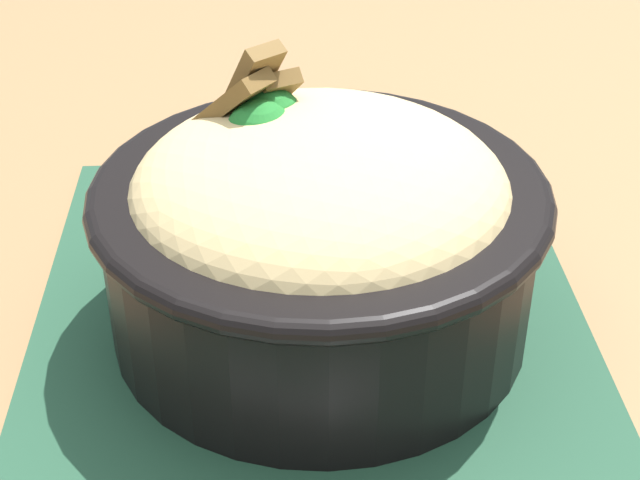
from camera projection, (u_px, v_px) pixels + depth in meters
The scene contains 3 objects.
table at pixel (344, 479), 0.50m from camera, with size 1.18×0.98×0.72m.
placemat at pixel (316, 385), 0.47m from camera, with size 0.45×0.29×0.00m, color #1E422D.
bowl at pixel (319, 226), 0.48m from camera, with size 0.24×0.24×0.14m.
Camera 1 is at (0.35, -0.02, 1.04)m, focal length 54.92 mm.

